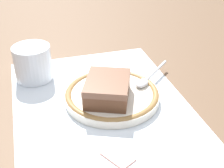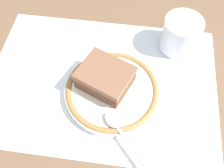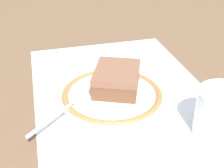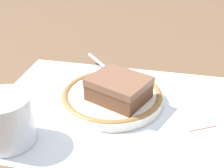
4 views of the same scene
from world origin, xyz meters
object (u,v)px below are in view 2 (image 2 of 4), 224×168
object	(u,v)px
plate	(112,91)
cup	(180,36)
cake_slice	(105,77)
spoon	(118,128)
sugar_packet	(42,69)

from	to	relation	value
plate	cup	bearing A→B (deg)	-132.47
cake_slice	spoon	world-z (taller)	cake_slice
cup	sugar_packet	xyz separation A→B (m)	(0.28, 0.10, -0.03)
cake_slice	spoon	bearing A→B (deg)	111.35
cake_slice	sugar_packet	world-z (taller)	cake_slice
sugar_packet	cup	bearing A→B (deg)	-159.64
cup	cake_slice	bearing A→B (deg)	41.57
cup	sugar_packet	size ratio (longest dim) A/B	1.59
plate	cake_slice	size ratio (longest dim) A/B	1.55
cake_slice	cup	bearing A→B (deg)	-138.43
cake_slice	sugar_packet	distance (m)	0.14
cake_slice	plate	bearing A→B (deg)	138.70
spoon	cup	bearing A→B (deg)	-115.90
plate	cake_slice	distance (m)	0.03
plate	spoon	distance (m)	0.08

